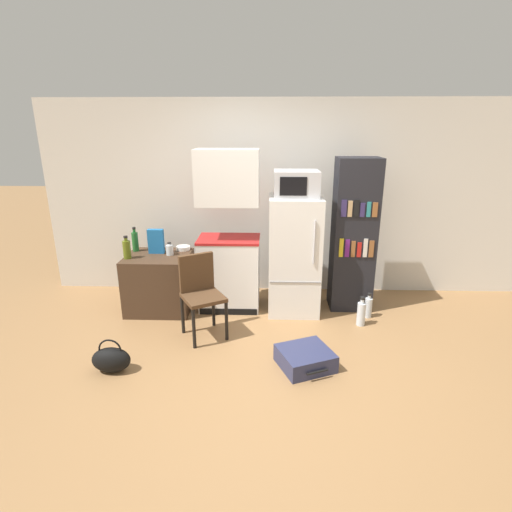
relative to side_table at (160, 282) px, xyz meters
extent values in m
plane|color=olive|center=(1.37, -1.26, -0.35)|extent=(24.00, 24.00, 0.00)
cube|color=silver|center=(1.57, 0.74, 0.92)|extent=(6.40, 0.10, 2.54)
cube|color=#422D1E|center=(0.00, 0.00, 0.00)|extent=(0.76, 0.67, 0.70)
cube|color=white|center=(0.86, 0.09, 0.09)|extent=(0.73, 0.50, 0.87)
cube|color=#B21E1E|center=(0.86, 0.09, 0.54)|extent=(0.74, 0.51, 0.03)
cube|color=white|center=(0.86, 0.09, 1.28)|extent=(0.73, 0.42, 0.64)
cube|color=black|center=(0.86, -0.17, -0.31)|extent=(0.70, 0.01, 0.08)
cube|color=white|center=(1.65, 0.03, 0.36)|extent=(0.61, 0.61, 1.42)
cube|color=gray|center=(1.65, -0.28, 0.13)|extent=(0.58, 0.01, 0.01)
cylinder|color=silver|center=(1.85, -0.29, 0.61)|extent=(0.02, 0.02, 0.50)
cube|color=#B7B7BC|center=(1.65, 0.03, 1.22)|extent=(0.51, 0.42, 0.30)
cube|color=black|center=(1.61, -0.19, 1.22)|extent=(0.30, 0.01, 0.20)
cube|color=black|center=(2.37, 0.14, 0.58)|extent=(0.50, 0.38, 1.85)
cube|color=gold|center=(2.20, -0.06, 0.48)|extent=(0.05, 0.01, 0.22)
cube|color=#661E75|center=(2.27, -0.06, 0.48)|extent=(0.05, 0.01, 0.21)
cube|color=brown|center=(2.34, -0.06, 0.47)|extent=(0.05, 0.01, 0.19)
cube|color=red|center=(2.41, -0.06, 0.46)|extent=(0.05, 0.01, 0.18)
cube|color=silver|center=(2.48, -0.06, 0.48)|extent=(0.05, 0.01, 0.22)
cube|color=brown|center=(2.55, -0.06, 0.47)|extent=(0.06, 0.01, 0.20)
cube|color=#332856|center=(2.20, -0.06, 0.95)|extent=(0.06, 0.01, 0.19)
cube|color=tan|center=(2.27, -0.06, 0.95)|extent=(0.05, 0.01, 0.19)
cube|color=black|center=(2.34, -0.06, 0.95)|extent=(0.06, 0.01, 0.20)
cube|color=#332856|center=(2.41, -0.06, 0.93)|extent=(0.05, 0.01, 0.16)
cube|color=teal|center=(2.48, -0.06, 0.94)|extent=(0.04, 0.01, 0.17)
cube|color=brown|center=(2.55, -0.06, 0.94)|extent=(0.06, 0.01, 0.17)
cylinder|color=silver|center=(0.15, 0.02, 0.41)|extent=(0.09, 0.09, 0.12)
cylinder|color=silver|center=(0.15, 0.02, 0.48)|extent=(0.04, 0.04, 0.02)
cylinder|color=black|center=(0.15, 0.02, 0.50)|extent=(0.05, 0.05, 0.01)
cylinder|color=#566619|center=(-0.32, -0.13, 0.46)|extent=(0.09, 0.09, 0.21)
cylinder|color=#566619|center=(-0.32, -0.13, 0.58)|extent=(0.04, 0.04, 0.04)
cylinder|color=black|center=(-0.32, -0.13, 0.61)|extent=(0.05, 0.05, 0.02)
cylinder|color=#1E6028|center=(-0.32, 0.17, 0.47)|extent=(0.08, 0.08, 0.24)
cylinder|color=#1E6028|center=(-0.32, 0.17, 0.61)|extent=(0.04, 0.04, 0.04)
cylinder|color=black|center=(-0.32, 0.17, 0.64)|extent=(0.04, 0.04, 0.02)
cylinder|color=silver|center=(0.27, 0.24, 0.37)|extent=(0.17, 0.17, 0.05)
cube|color=#1E66A8|center=(-0.03, 0.09, 0.50)|extent=(0.19, 0.07, 0.30)
cylinder|color=black|center=(0.59, -0.94, -0.13)|extent=(0.04, 0.04, 0.44)
cylinder|color=black|center=(0.91, -0.76, -0.13)|extent=(0.04, 0.04, 0.44)
cylinder|color=black|center=(0.41, -0.62, -0.13)|extent=(0.04, 0.04, 0.44)
cylinder|color=black|center=(0.72, -0.44, -0.13)|extent=(0.04, 0.04, 0.44)
cube|color=#4C331E|center=(0.66, -0.69, 0.11)|extent=(0.55, 0.55, 0.04)
cube|color=#4C331E|center=(0.57, -0.53, 0.33)|extent=(0.35, 0.23, 0.41)
cube|color=navy|center=(1.70, -1.24, -0.26)|extent=(0.60, 0.59, 0.17)
cylinder|color=black|center=(1.80, -1.46, -0.26)|extent=(0.20, 0.10, 0.02)
ellipsoid|color=black|center=(-0.11, -1.38, -0.23)|extent=(0.36, 0.20, 0.24)
torus|color=black|center=(-0.11, -1.38, -0.12)|extent=(0.21, 0.02, 0.21)
cylinder|color=silver|center=(2.55, -0.17, -0.23)|extent=(0.09, 0.09, 0.24)
cylinder|color=silver|center=(2.55, -0.17, -0.09)|extent=(0.04, 0.04, 0.04)
cylinder|color=black|center=(2.55, -0.17, -0.05)|extent=(0.04, 0.04, 0.02)
cylinder|color=silver|center=(2.42, -0.37, -0.21)|extent=(0.10, 0.10, 0.27)
cylinder|color=silver|center=(2.42, -0.37, -0.05)|extent=(0.04, 0.04, 0.05)
cylinder|color=black|center=(2.42, -0.37, -0.02)|extent=(0.05, 0.05, 0.03)
camera|label=1|loc=(1.34, -4.56, 1.83)|focal=28.00mm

